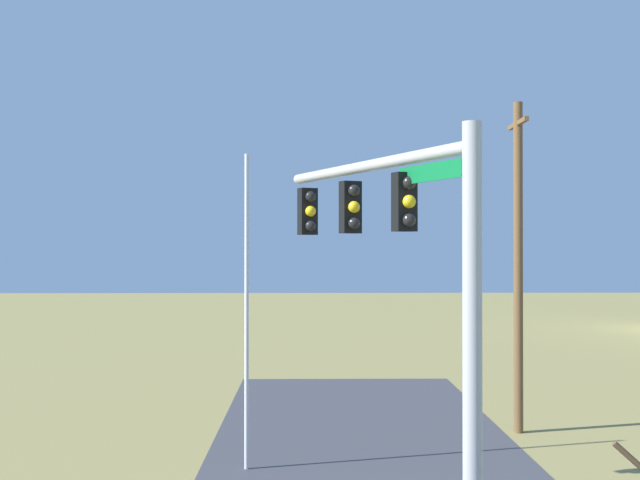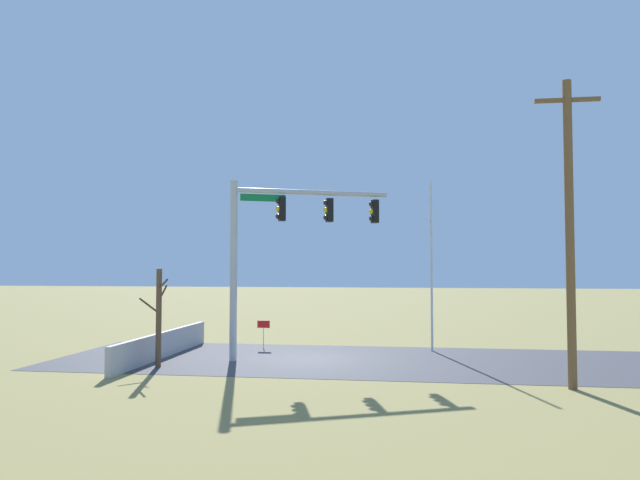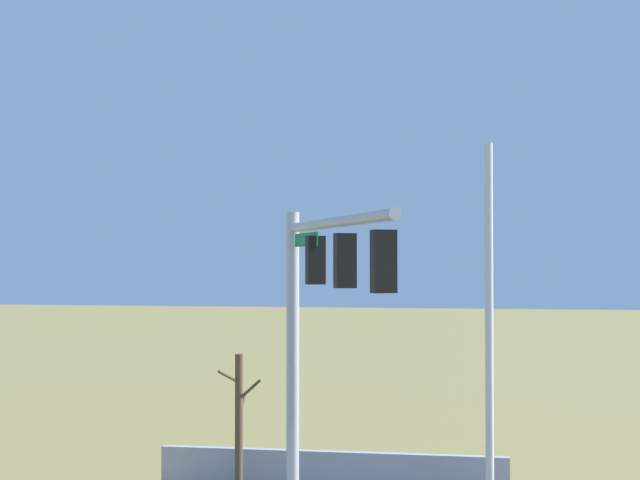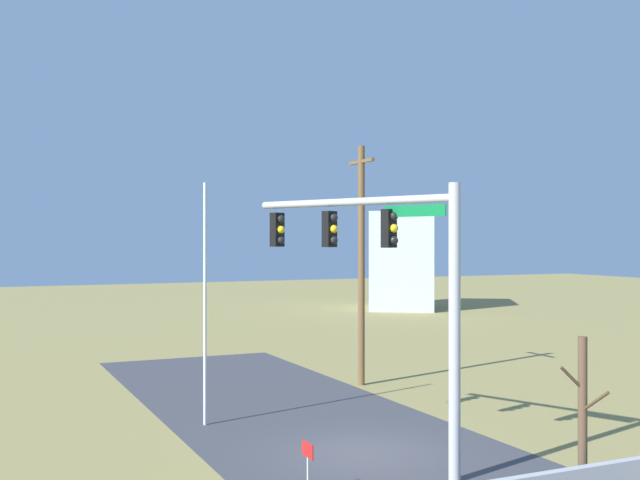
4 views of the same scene
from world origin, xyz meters
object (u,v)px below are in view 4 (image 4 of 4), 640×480
object	(u,v)px
utility_pole	(361,261)
signal_mast	(391,268)
bare_tree	(583,416)
distant_building	(402,260)
flagpole	(205,304)
open_sign	(308,457)

from	to	relation	value
utility_pole	signal_mast	bearing A→B (deg)	-23.83
signal_mast	bare_tree	distance (m)	5.60
utility_pole	bare_tree	xyz separation A→B (m)	(13.68, -1.81, -2.96)
bare_tree	distant_building	xyz separation A→B (m)	(-41.43, 20.17, 2.08)
utility_pole	bare_tree	distance (m)	14.12
distant_building	bare_tree	bearing A→B (deg)	-173.80
flagpole	distant_building	world-z (taller)	distant_building
flagpole	utility_pole	distance (m)	8.29
flagpole	open_sign	size ratio (longest dim) A/B	6.03
bare_tree	distant_building	size ratio (longest dim) A/B	0.45
signal_mast	flagpole	bearing A→B (deg)	-153.34
bare_tree	open_sign	distance (m)	6.01
signal_mast	flagpole	distance (m)	6.83
utility_pole	bare_tree	world-z (taller)	utility_pole
bare_tree	utility_pole	bearing A→B (deg)	172.47
signal_mast	utility_pole	distance (m)	10.65
utility_pole	bare_tree	size ratio (longest dim) A/B	2.61
signal_mast	open_sign	xyz separation A→B (m)	(1.37, -2.86, -4.01)
signal_mast	distant_building	xyz separation A→B (m)	(-37.49, 22.67, -1.01)
flagpole	bare_tree	distance (m)	11.52
bare_tree	open_sign	xyz separation A→B (m)	(-2.57, -5.35, -0.92)
bare_tree	open_sign	bearing A→B (deg)	-115.69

